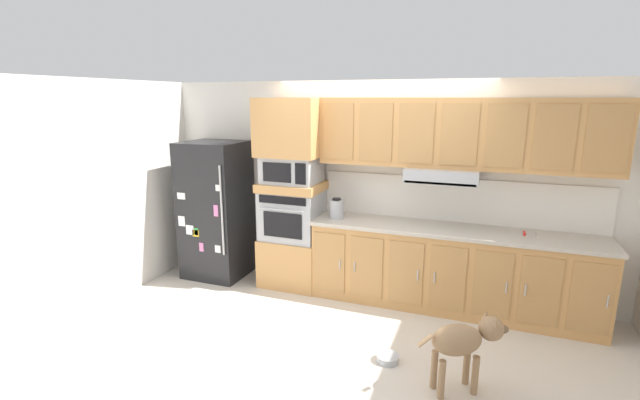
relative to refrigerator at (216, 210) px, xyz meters
name	(u,v)px	position (x,y,z in m)	size (l,w,h in m)	color
ground_plane	(351,323)	(2.05, -0.68, -0.88)	(9.60, 9.60, 0.00)	beige
back_kitchen_wall	(379,187)	(2.05, 0.43, 0.37)	(6.20, 0.12, 2.50)	silver
side_panel_left	(129,187)	(-0.75, -0.68, 0.37)	(0.12, 7.10, 2.50)	silver
refrigerator	(216,210)	(0.00, 0.00, 0.00)	(0.76, 0.73, 1.76)	black
oven_base_cabinet	(293,260)	(1.06, 0.07, -0.58)	(0.74, 0.62, 0.60)	tan
built_in_oven	(293,214)	(1.06, 0.07, 0.02)	(0.70, 0.62, 0.60)	#A8AAAF
appliance_mid_shelf	(292,186)	(1.06, 0.07, 0.37)	(0.74, 0.62, 0.10)	tan
microwave	(292,169)	(1.06, 0.07, 0.58)	(0.64, 0.54, 0.32)	#A8AAAF
appliance_upper_cabinet	(291,127)	(1.06, 0.07, 1.08)	(0.74, 0.62, 0.68)	tan
lower_cabinet_run	(450,270)	(2.95, 0.07, -0.44)	(3.05, 0.63, 0.88)	tan
countertop_slab	(453,230)	(2.95, 0.07, 0.02)	(3.09, 0.64, 0.04)	#BCB2A3
backsplash_panel	(456,200)	(2.95, 0.36, 0.29)	(3.09, 0.02, 0.50)	white
upper_cabinet_with_hood	(459,136)	(2.94, 0.19, 1.02)	(3.05, 0.48, 0.88)	tan
screwdriver	(525,233)	(3.67, 0.10, 0.05)	(0.13, 0.12, 0.03)	red
electric_kettle	(337,209)	(1.64, 0.02, 0.15)	(0.17, 0.17, 0.24)	#A8AAAF
dog	(465,341)	(3.18, -1.39, -0.44)	(0.69, 0.47, 0.63)	#997551
dog_food_bowl	(388,358)	(2.55, -1.21, -0.85)	(0.20, 0.20, 0.06)	#B2B7BC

